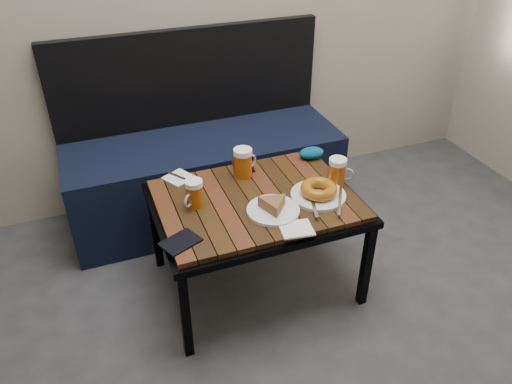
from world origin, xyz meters
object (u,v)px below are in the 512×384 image
object	(u,v)px
passport_burgundy	(243,166)
beer_mug_right	(338,171)
passport_navy	(180,242)
cafe_table	(256,206)
bench	(204,168)
plate_bagel	(319,192)
knit_pouch	(311,153)
beer_mug_left	(194,193)
beer_mug_centre	(243,162)
plate_pie	(273,207)

from	to	relation	value
passport_burgundy	beer_mug_right	bearing A→B (deg)	-30.62
passport_navy	cafe_table	bearing A→B (deg)	91.98
bench	plate_bagel	world-z (taller)	bench
knit_pouch	beer_mug_left	bearing A→B (deg)	-163.17
beer_mug_right	passport_navy	size ratio (longest dim) A/B	0.88
plate_bagel	passport_burgundy	xyz separation A→B (m)	(-0.21, 0.35, -0.02)
plate_bagel	passport_burgundy	distance (m)	0.40
passport_navy	knit_pouch	distance (m)	0.82
bench	knit_pouch	bearing A→B (deg)	-45.28
cafe_table	plate_bagel	distance (m)	0.27
passport_burgundy	knit_pouch	bearing A→B (deg)	2.99
plate_bagel	beer_mug_right	bearing A→B (deg)	28.78
bench	beer_mug_left	world-z (taller)	bench
beer_mug_right	beer_mug_centre	bearing A→B (deg)	176.91
bench	beer_mug_centre	bearing A→B (deg)	-81.80
passport_navy	passport_burgundy	distance (m)	0.59
plate_bagel	passport_navy	world-z (taller)	plate_bagel
plate_bagel	cafe_table	bearing A→B (deg)	160.33
beer_mug_left	passport_navy	bearing A→B (deg)	20.95
knit_pouch	plate_pie	bearing A→B (deg)	-134.54
bench	plate_pie	distance (m)	0.79
bench	passport_navy	size ratio (longest dim) A/B	10.30
knit_pouch	beer_mug_right	bearing A→B (deg)	-89.48
beer_mug_left	plate_pie	xyz separation A→B (m)	(0.28, -0.15, -0.03)
plate_pie	passport_burgundy	world-z (taller)	plate_pie
beer_mug_left	passport_navy	world-z (taller)	beer_mug_left
beer_mug_left	beer_mug_centre	distance (m)	0.30
passport_burgundy	passport_navy	bearing A→B (deg)	-122.31
bench	cafe_table	xyz separation A→B (m)	(0.05, -0.64, 0.16)
plate_pie	beer_mug_left	bearing A→B (deg)	151.11
passport_burgundy	beer_mug_centre	bearing A→B (deg)	-97.35
passport_navy	bench	bearing A→B (deg)	135.40
bench	beer_mug_centre	distance (m)	0.53
beer_mug_left	beer_mug_centre	size ratio (longest dim) A/B	0.89
beer_mug_right	plate_bagel	world-z (taller)	beer_mug_right
passport_navy	passport_burgundy	world-z (taller)	same
beer_mug_centre	knit_pouch	world-z (taller)	beer_mug_centre
plate_bagel	knit_pouch	bearing A→B (deg)	68.93
cafe_table	passport_navy	bearing A→B (deg)	-154.18
beer_mug_right	plate_pie	size ratio (longest dim) A/B	0.57
beer_mug_left	knit_pouch	world-z (taller)	beer_mug_left
plate_pie	bench	bearing A→B (deg)	96.10
cafe_table	beer_mug_left	xyz separation A→B (m)	(-0.25, 0.04, 0.10)
beer_mug_right	plate_bagel	xyz separation A→B (m)	(-0.12, -0.07, -0.03)
bench	knit_pouch	size ratio (longest dim) A/B	11.88
plate_bagel	knit_pouch	world-z (taller)	plate_bagel
beer_mug_right	passport_burgundy	distance (m)	0.43
cafe_table	knit_pouch	size ratio (longest dim) A/B	7.13
plate_pie	beer_mug_centre	bearing A→B (deg)	92.95
bench	beer_mug_centre	xyz separation A→B (m)	(0.06, -0.45, 0.26)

